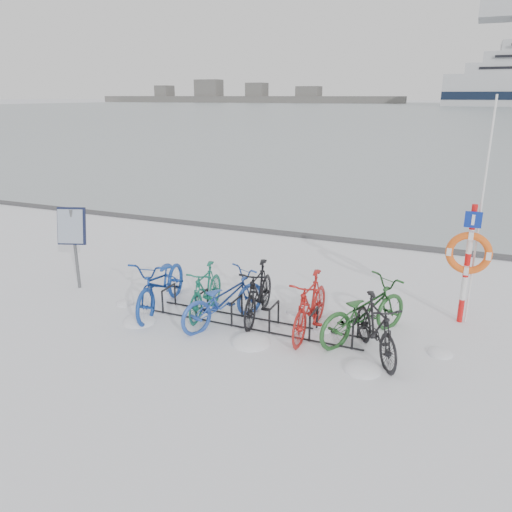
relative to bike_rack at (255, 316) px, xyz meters
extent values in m
plane|color=white|center=(0.00, 0.00, -0.18)|extent=(900.00, 900.00, 0.00)
cube|color=#99A7AD|center=(0.00, 155.00, -0.17)|extent=(400.00, 298.00, 0.02)
cube|color=#3F3F42|center=(0.00, 5.90, -0.13)|extent=(400.00, 0.25, 0.10)
cylinder|color=black|center=(-1.80, -0.22, 0.04)|extent=(0.04, 0.04, 0.44)
cylinder|color=black|center=(-1.80, 0.22, 0.04)|extent=(0.04, 0.04, 0.44)
cylinder|color=black|center=(-1.80, 0.00, 0.26)|extent=(0.04, 0.44, 0.04)
cylinder|color=black|center=(-1.08, -0.22, 0.04)|extent=(0.04, 0.04, 0.44)
cylinder|color=black|center=(-1.08, 0.22, 0.04)|extent=(0.04, 0.04, 0.44)
cylinder|color=black|center=(-1.08, 0.00, 0.26)|extent=(0.04, 0.44, 0.04)
cylinder|color=black|center=(-0.36, -0.22, 0.04)|extent=(0.04, 0.04, 0.44)
cylinder|color=black|center=(-0.36, 0.22, 0.04)|extent=(0.04, 0.04, 0.44)
cylinder|color=black|center=(-0.36, 0.00, 0.26)|extent=(0.04, 0.44, 0.04)
cylinder|color=black|center=(0.36, -0.22, 0.04)|extent=(0.04, 0.04, 0.44)
cylinder|color=black|center=(0.36, 0.22, 0.04)|extent=(0.04, 0.04, 0.44)
cylinder|color=black|center=(0.36, 0.00, 0.26)|extent=(0.04, 0.44, 0.04)
cylinder|color=black|center=(1.08, -0.22, 0.04)|extent=(0.04, 0.04, 0.44)
cylinder|color=black|center=(1.08, 0.22, 0.04)|extent=(0.04, 0.04, 0.44)
cylinder|color=black|center=(1.08, 0.00, 0.26)|extent=(0.04, 0.44, 0.04)
cylinder|color=black|center=(1.80, -0.22, 0.04)|extent=(0.04, 0.04, 0.44)
cylinder|color=black|center=(1.80, 0.22, 0.04)|extent=(0.04, 0.04, 0.44)
cylinder|color=black|center=(1.80, 0.00, 0.26)|extent=(0.04, 0.44, 0.04)
cylinder|color=black|center=(0.00, -0.22, -0.16)|extent=(4.00, 0.03, 0.03)
cylinder|color=black|center=(0.00, 0.22, -0.16)|extent=(4.00, 0.03, 0.03)
cylinder|color=#595B5E|center=(-4.18, 0.21, 0.67)|extent=(0.07, 0.07, 1.70)
cube|color=black|center=(-4.18, 0.18, 1.19)|extent=(0.62, 0.40, 0.77)
cube|color=#8C99AD|center=(-4.18, 0.14, 1.19)|extent=(0.55, 0.32, 0.68)
cylinder|color=red|center=(3.37, 1.59, 0.04)|extent=(0.10, 0.10, 0.43)
cylinder|color=silver|center=(3.37, 1.59, 0.47)|extent=(0.10, 0.10, 0.43)
cylinder|color=red|center=(3.37, 1.59, 0.90)|extent=(0.10, 0.10, 0.43)
cylinder|color=silver|center=(3.37, 1.59, 1.34)|extent=(0.10, 0.10, 0.43)
cylinder|color=red|center=(3.37, 1.59, 1.77)|extent=(0.10, 0.10, 0.43)
torus|color=#EF5A16|center=(3.37, 1.50, 1.15)|extent=(0.76, 0.13, 0.76)
cube|color=navy|center=(3.37, 1.51, 1.74)|extent=(0.28, 0.03, 0.28)
cylinder|color=silver|center=(3.47, 1.64, 1.79)|extent=(0.04, 0.04, 3.94)
cube|color=silver|center=(9.30, 211.31, 32.91)|extent=(18.91, 18.91, 5.67)
cube|color=#474747|center=(-120.00, 260.00, 1.57)|extent=(180.00, 12.00, 3.50)
cube|color=#474747|center=(-150.00, 260.00, 5.32)|extent=(24.00, 10.00, 8.00)
cube|color=#474747|center=(-90.00, 260.00, 4.82)|extent=(20.00, 10.00, 6.00)
imported|color=navy|center=(-1.92, -0.03, 0.37)|extent=(1.08, 2.20, 1.11)
imported|color=#14644D|center=(-1.07, 0.15, 0.30)|extent=(0.64, 1.64, 0.96)
imported|color=#264AA6|center=(-0.56, -0.12, 0.31)|extent=(1.36, 1.99, 0.99)
imported|color=black|center=(-0.07, 0.32, 0.35)|extent=(0.71, 1.82, 1.06)
imported|color=#A91B17|center=(0.98, 0.10, 0.36)|extent=(0.53, 1.81, 1.08)
imported|color=#245626|center=(1.87, 0.28, 0.34)|extent=(1.63, 2.05, 1.04)
imported|color=black|center=(2.16, -0.24, 0.32)|extent=(1.27, 1.65, 0.99)
ellipsoid|color=white|center=(3.13, 0.19, -0.18)|extent=(0.41, 0.41, 0.14)
ellipsoid|color=white|center=(0.47, 0.79, -0.18)|extent=(0.31, 0.31, 0.11)
ellipsoid|color=white|center=(1.18, 0.35, -0.18)|extent=(0.45, 0.45, 0.16)
ellipsoid|color=white|center=(0.20, -0.66, -0.18)|extent=(0.67, 0.67, 0.23)
ellipsoid|color=white|center=(-1.99, -0.71, -0.18)|extent=(0.61, 0.61, 0.21)
ellipsoid|color=white|center=(-0.54, 0.62, -0.18)|extent=(0.41, 0.41, 0.14)
ellipsoid|color=white|center=(-2.74, -0.15, -0.18)|extent=(0.35, 0.35, 0.12)
ellipsoid|color=white|center=(2.09, -0.78, -0.18)|extent=(0.58, 0.58, 0.20)
camera|label=1|loc=(3.20, -7.48, 3.75)|focal=35.00mm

